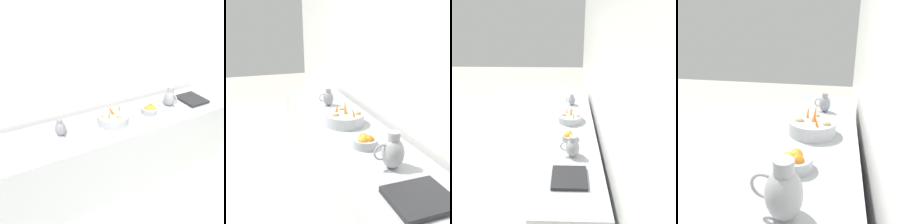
% 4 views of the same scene
% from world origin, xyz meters
% --- Properties ---
extents(tile_wall_left, '(0.10, 8.29, 3.00)m').
position_xyz_m(tile_wall_left, '(-1.95, 0.26, 1.50)').
color(tile_wall_left, white).
rests_on(tile_wall_left, ground_plane).
extents(prep_counter, '(0.68, 3.03, 0.90)m').
position_xyz_m(prep_counter, '(-1.50, -0.24, 0.45)').
color(prep_counter, '#ADAFB5').
rests_on(prep_counter, ground_plane).
extents(vegetable_colander, '(0.36, 0.36, 0.23)m').
position_xyz_m(vegetable_colander, '(-1.50, -0.36, 0.95)').
color(vegetable_colander, '#ADAFB5').
rests_on(vegetable_colander, prep_counter).
extents(orange_bowl, '(0.19, 0.19, 0.10)m').
position_xyz_m(orange_bowl, '(-1.48, 0.14, 0.94)').
color(orange_bowl, '#9EA0A5').
rests_on(orange_bowl, prep_counter).
extents(metal_pitcher_tall, '(0.21, 0.15, 0.25)m').
position_xyz_m(metal_pitcher_tall, '(-1.52, 0.47, 1.01)').
color(metal_pitcher_tall, '#939399').
rests_on(metal_pitcher_tall, prep_counter).
extents(metal_pitcher_short, '(0.16, 0.12, 0.19)m').
position_xyz_m(metal_pitcher_short, '(-1.53, -0.96, 0.98)').
color(metal_pitcher_short, gray).
rests_on(metal_pitcher_short, prep_counter).
extents(counter_sink_basin, '(0.34, 0.30, 0.04)m').
position_xyz_m(counter_sink_basin, '(-1.49, 0.83, 0.91)').
color(counter_sink_basin, '#232326').
rests_on(counter_sink_basin, prep_counter).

